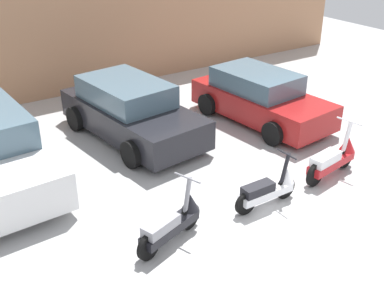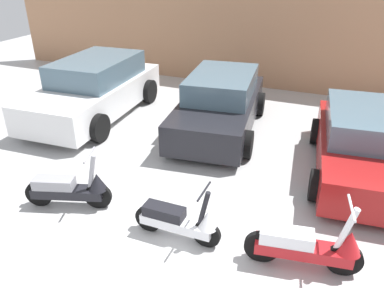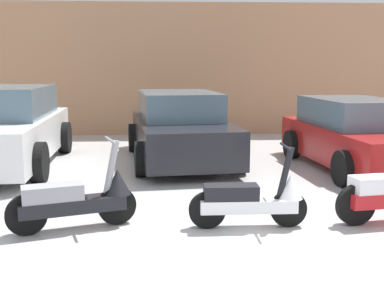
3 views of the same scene
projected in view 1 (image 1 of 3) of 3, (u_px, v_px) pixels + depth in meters
name	position (u px, v px, depth m)	size (l,w,h in m)	color
ground_plane	(301.00, 236.00, 8.18)	(28.00, 28.00, 0.00)	#B2B2B2
wall_back	(89.00, 31.00, 13.99)	(19.60, 0.12, 3.55)	tan
scooter_front_left	(173.00, 222.00, 7.91)	(1.45, 0.73, 1.05)	black
scooter_front_right	(269.00, 189.00, 8.89)	(1.40, 0.50, 0.98)	black
scooter_front_center	(333.00, 158.00, 9.86)	(1.59, 0.61, 1.11)	black
car_rear_center	(131.00, 111.00, 11.45)	(2.30, 4.19, 1.37)	black
car_rear_right	(260.00, 98.00, 12.35)	(2.11, 3.93, 1.29)	maroon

